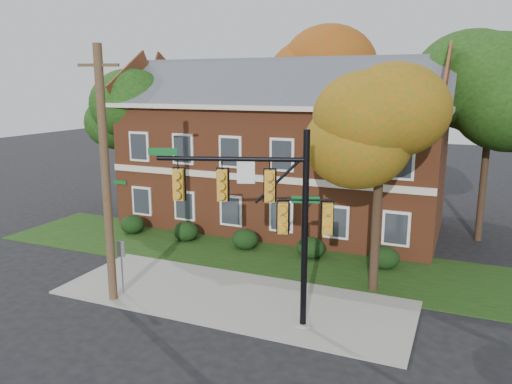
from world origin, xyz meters
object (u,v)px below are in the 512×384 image
at_px(tree_right_rear, 499,88).
at_px(hedge_far_right, 384,258).
at_px(hedge_far_left, 133,224).
at_px(sign_post, 122,259).
at_px(hedge_center, 245,239).
at_px(utility_pole, 106,177).
at_px(tree_left_rear, 132,110).
at_px(hedge_right, 311,248).
at_px(apartment_building, 282,142).
at_px(tree_near_right, 387,128).
at_px(traffic_signal, 268,208).
at_px(tree_far_rear, 339,76).
at_px(hedge_left, 186,231).

bearing_deg(tree_right_rear, hedge_far_right, -125.23).
distance_m(hedge_far_left, sign_post, 8.68).
xyz_separation_m(hedge_center, utility_pole, (-2.16, -7.70, 4.40)).
bearing_deg(hedge_center, utility_pole, -105.70).
height_order(hedge_far_left, tree_left_rear, tree_left_rear).
relative_size(hedge_center, hedge_right, 1.00).
xyz_separation_m(apartment_building, hedge_center, (0.00, -5.25, -4.46)).
bearing_deg(tree_near_right, apartment_building, 131.77).
relative_size(apartment_building, traffic_signal, 2.73).
height_order(apartment_building, utility_pole, apartment_building).
bearing_deg(sign_post, hedge_right, 43.37).
height_order(hedge_far_left, utility_pole, utility_pole).
height_order(tree_near_right, utility_pole, utility_pole).
height_order(tree_right_rear, traffic_signal, tree_right_rear).
relative_size(hedge_center, tree_near_right, 0.16).
height_order(apartment_building, tree_near_right, apartment_building).
bearing_deg(hedge_far_right, tree_near_right, -85.48).
height_order(apartment_building, tree_far_rear, tree_far_rear).
distance_m(apartment_building, hedge_left, 7.73).
relative_size(hedge_far_left, tree_near_right, 0.16).
bearing_deg(traffic_signal, tree_right_rear, 43.13).
bearing_deg(tree_near_right, tree_right_rear, 65.42).
relative_size(hedge_right, utility_pole, 0.14).
distance_m(hedge_far_left, tree_left_rear, 7.90).
bearing_deg(hedge_right, tree_far_rear, 99.36).
xyz_separation_m(hedge_right, tree_near_right, (3.72, -2.83, 6.14)).
bearing_deg(hedge_far_left, utility_pole, -57.87).
xyz_separation_m(hedge_center, hedge_far_right, (7.00, 0.00, 0.00)).
distance_m(tree_left_rear, utility_pole, 14.16).
height_order(hedge_center, tree_left_rear, tree_left_rear).
relative_size(apartment_building, hedge_far_left, 13.43).
xyz_separation_m(hedge_far_left, hedge_left, (3.50, 0.00, 0.00)).
height_order(tree_right_rear, utility_pole, tree_right_rear).
bearing_deg(hedge_far_right, tree_left_rear, 166.11).
bearing_deg(tree_far_rear, utility_pole, -99.57).
bearing_deg(tree_far_rear, hedge_far_right, -66.63).
height_order(hedge_left, tree_near_right, tree_near_right).
height_order(hedge_right, utility_pole, utility_pole).
bearing_deg(traffic_signal, tree_left_rear, 121.71).
distance_m(hedge_left, sign_post, 7.32).
bearing_deg(sign_post, tree_near_right, 16.33).
xyz_separation_m(hedge_center, tree_near_right, (7.22, -2.83, 6.14)).
relative_size(tree_near_right, traffic_signal, 1.25).
relative_size(hedge_center, tree_right_rear, 0.13).
xyz_separation_m(hedge_right, traffic_signal, (0.67, -7.30, 3.75)).
distance_m(hedge_center, hedge_far_right, 7.00).
height_order(hedge_left, hedge_center, same).
bearing_deg(hedge_far_right, tree_right_rear, 54.77).
distance_m(tree_left_rear, traffic_signal, 18.17).
bearing_deg(hedge_far_left, tree_right_rear, 18.45).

